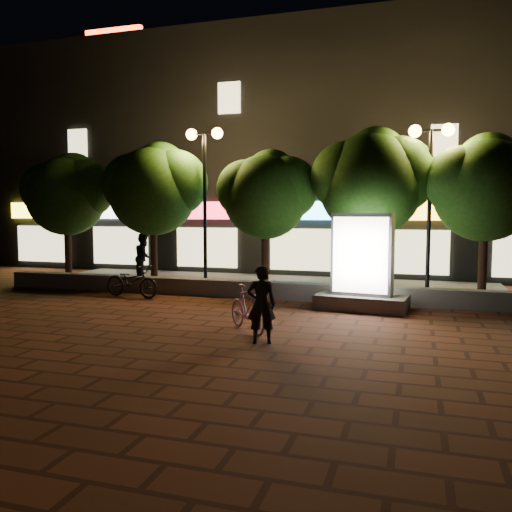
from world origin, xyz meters
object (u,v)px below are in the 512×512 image
at_px(tree_far_left, 68,191).
at_px(tree_right, 373,178).
at_px(ad_kiosk, 362,271).
at_px(rider, 261,304).
at_px(street_lamp_right, 431,165).
at_px(scooter_pink, 247,309).
at_px(pedestrian, 144,257).
at_px(scooter_parked, 132,281).
at_px(tree_mid, 267,191).
at_px(tree_far_right, 487,183).
at_px(tree_left, 155,186).
at_px(street_lamp_left, 205,167).

height_order(tree_far_left, tree_right, tree_right).
height_order(ad_kiosk, rider, ad_kiosk).
xyz_separation_m(tree_right, street_lamp_right, (1.64, -0.26, 0.33)).
xyz_separation_m(scooter_pink, pedestrian, (-5.86, 6.07, 0.44)).
relative_size(tree_right, scooter_parked, 2.71).
xyz_separation_m(tree_far_left, scooter_pink, (8.69, -5.70, -2.79)).
xyz_separation_m(tree_far_left, tree_mid, (7.50, -0.00, -0.08)).
bearing_deg(tree_far_left, tree_far_right, 0.00).
xyz_separation_m(tree_far_right, scooter_parked, (-10.02, -2.46, -2.88)).
bearing_deg(rider, tree_far_left, -51.89).
bearing_deg(street_lamp_right, ad_kiosk, -127.81).
bearing_deg(street_lamp_right, tree_far_right, 9.61).
xyz_separation_m(tree_far_left, tree_far_right, (14.00, 0.00, 0.08)).
relative_size(tree_left, street_lamp_right, 0.98).
xyz_separation_m(tree_far_left, scooter_parked, (3.98, -2.46, -2.80)).
bearing_deg(street_lamp_right, tree_far_left, 178.79).
distance_m(tree_mid, pedestrian, 5.21).
height_order(scooter_parked, pedestrian, pedestrian).
height_order(tree_far_left, scooter_pink, tree_far_left).
distance_m(tree_left, tree_right, 7.30).
height_order(tree_mid, scooter_pink, tree_mid).
relative_size(street_lamp_right, ad_kiosk, 1.96).
height_order(street_lamp_right, ad_kiosk, street_lamp_right).
xyz_separation_m(tree_mid, pedestrian, (-4.68, 0.37, -2.27)).
relative_size(rider, pedestrian, 0.90).
xyz_separation_m(tree_mid, tree_far_right, (6.50, 0.00, 0.15)).
bearing_deg(tree_left, ad_kiosk, -18.33).
distance_m(tree_mid, ad_kiosk, 4.63).
bearing_deg(tree_left, tree_right, 0.00).
distance_m(tree_far_right, street_lamp_left, 8.58).
xyz_separation_m(tree_right, pedestrian, (-7.98, 0.37, -2.62)).
relative_size(tree_far_right, ad_kiosk, 1.88).
bearing_deg(scooter_parked, tree_far_left, 66.73).
bearing_deg(pedestrian, rider, -155.67).
distance_m(tree_left, pedestrian, 2.62).
relative_size(tree_far_left, pedestrian, 2.68).
bearing_deg(tree_mid, tree_left, 180.00).
bearing_deg(street_lamp_left, street_lamp_right, 0.00).
bearing_deg(pedestrian, scooter_parked, -176.32).
relative_size(tree_far_right, rider, 3.07).
height_order(tree_right, pedestrian, tree_right).
relative_size(street_lamp_left, pedestrian, 3.00).
xyz_separation_m(tree_far_left, ad_kiosk, (10.78, -2.41, -2.27)).
height_order(street_lamp_right, scooter_pink, street_lamp_right).
bearing_deg(pedestrian, tree_mid, -113.07).
relative_size(tree_right, scooter_pink, 3.04).
bearing_deg(rider, tree_left, -65.30).
relative_size(scooter_pink, pedestrian, 0.97).
bearing_deg(street_lamp_right, tree_left, 178.32).
distance_m(tree_left, street_lamp_right, 8.96).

